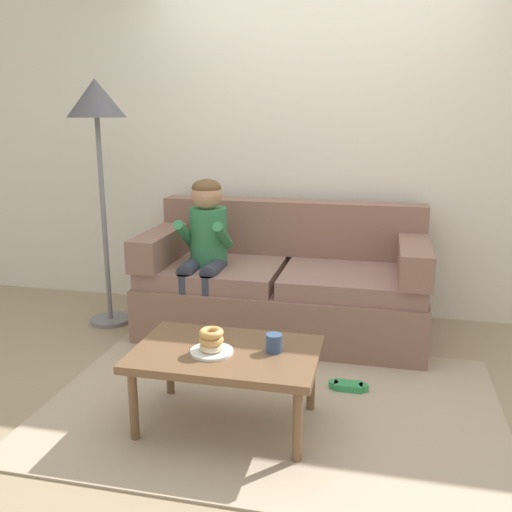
{
  "coord_description": "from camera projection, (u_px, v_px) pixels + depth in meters",
  "views": [
    {
      "loc": [
        0.52,
        -2.93,
        1.54
      ],
      "look_at": [
        -0.25,
        0.45,
        0.65
      ],
      "focal_mm": 39.38,
      "sensor_mm": 36.0,
      "label": 1
    }
  ],
  "objects": [
    {
      "name": "ground",
      "position": [
        281.0,
        385.0,
        3.26
      ],
      "size": [
        10.0,
        10.0,
        0.0
      ],
      "primitive_type": "plane",
      "color": "#9E896B"
    },
    {
      "name": "wall_back",
      "position": [
        316.0,
        131.0,
        4.23
      ],
      "size": [
        8.0,
        0.1,
        2.8
      ],
      "primitive_type": "cube",
      "color": "silver",
      "rests_on": "ground"
    },
    {
      "name": "area_rug",
      "position": [
        272.0,
        406.0,
        3.02
      ],
      "size": [
        2.4,
        1.65,
        0.01
      ],
      "primitive_type": "cube",
      "color": "tan",
      "rests_on": "ground"
    },
    {
      "name": "couch",
      "position": [
        284.0,
        286.0,
        4.0
      ],
      "size": [
        1.95,
        0.9,
        0.9
      ],
      "color": "#846051",
      "rests_on": "ground"
    },
    {
      "name": "coffee_table",
      "position": [
        226.0,
        358.0,
        2.76
      ],
      "size": [
        0.91,
        0.59,
        0.41
      ],
      "color": "brown",
      "rests_on": "ground"
    },
    {
      "name": "person_child",
      "position": [
        205.0,
        243.0,
        3.84
      ],
      "size": [
        0.34,
        0.58,
        1.1
      ],
      "color": "#337A4C",
      "rests_on": "ground"
    },
    {
      "name": "plate",
      "position": [
        212.0,
        351.0,
        2.71
      ],
      "size": [
        0.21,
        0.21,
        0.01
      ],
      "primitive_type": "cylinder",
      "color": "white",
      "rests_on": "coffee_table"
    },
    {
      "name": "donut",
      "position": [
        212.0,
        347.0,
        2.71
      ],
      "size": [
        0.17,
        0.17,
        0.04
      ],
      "primitive_type": "torus",
      "rotation": [
        0.0,
        0.0,
        2.29
      ],
      "color": "beige",
      "rests_on": "plate"
    },
    {
      "name": "donut_second",
      "position": [
        211.0,
        340.0,
        2.7
      ],
      "size": [
        0.16,
        0.16,
        0.04
      ],
      "primitive_type": "torus",
      "rotation": [
        0.0,
        0.0,
        0.38
      ],
      "color": "tan",
      "rests_on": "donut"
    },
    {
      "name": "donut_third",
      "position": [
        211.0,
        333.0,
        2.69
      ],
      "size": [
        0.17,
        0.17,
        0.04
      ],
      "primitive_type": "torus",
      "rotation": [
        0.0,
        0.0,
        0.75
      ],
      "color": "tan",
      "rests_on": "donut_second"
    },
    {
      "name": "mug",
      "position": [
        274.0,
        343.0,
        2.72
      ],
      "size": [
        0.08,
        0.08,
        0.09
      ],
      "primitive_type": "cylinder",
      "color": "#334C72",
      "rests_on": "coffee_table"
    },
    {
      "name": "toy_controller",
      "position": [
        348.0,
        387.0,
        3.19
      ],
      "size": [
        0.23,
        0.09,
        0.05
      ],
      "rotation": [
        0.0,
        0.0,
        0.36
      ],
      "color": "#339E56",
      "rests_on": "ground"
    },
    {
      "name": "floor_lamp",
      "position": [
        97.0,
        117.0,
        3.87
      ],
      "size": [
        0.41,
        0.41,
        1.76
      ],
      "color": "slate",
      "rests_on": "ground"
    }
  ]
}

